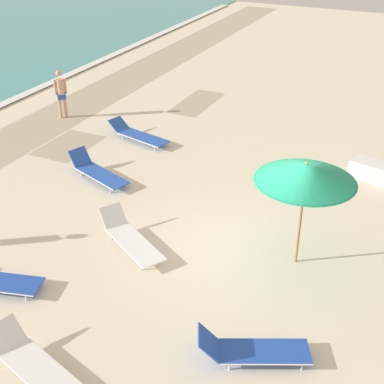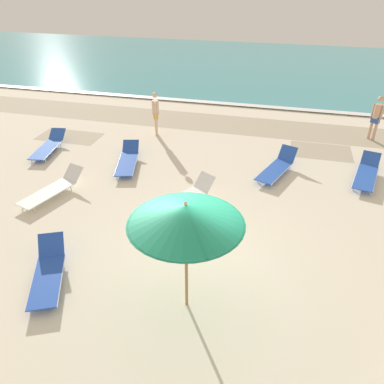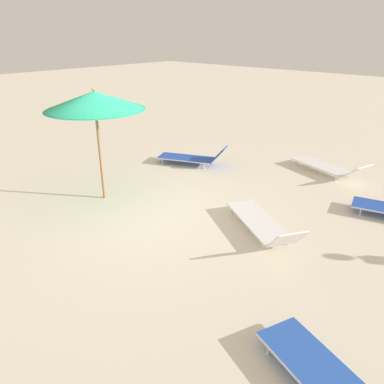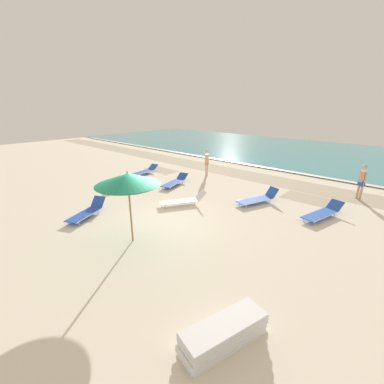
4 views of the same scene
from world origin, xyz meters
The scene contains 9 objects.
ground_plane centered at (0.00, 0.01, -0.08)m, with size 60.00×60.00×0.16m.
beach_umbrella centered at (0.11, -1.08, 2.24)m, with size 2.14×2.14×2.51m.
lounger_stack centered at (4.86, -2.27, 0.25)m, with size 1.10×1.98×0.49m.
sun_lounger_under_umbrella centered at (4.41, 5.51, 0.21)m, with size 1.14×2.39×0.52m.
sun_lounger_near_water_left centered at (1.56, 5.20, 0.22)m, with size 1.32×2.25×0.62m.
sun_lounger_near_water_right centered at (-0.96, 2.58, 0.22)m, with size 1.64×2.21×0.60m.
sun_lounger_mid_beach_pair_a centered at (-3.04, -1.15, 0.22)m, with size 1.39×2.06×0.60m.
sun_lounger_mid_beach_pair_b centered at (-4.95, 2.08, 0.21)m, with size 1.20×2.28×0.56m.
beachgoer_shoreline_child centered at (5.05, 9.05, 1.00)m, with size 0.36×0.33×1.76m.
Camera 1 is at (-9.68, -3.11, 7.28)m, focal length 50.00 mm.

